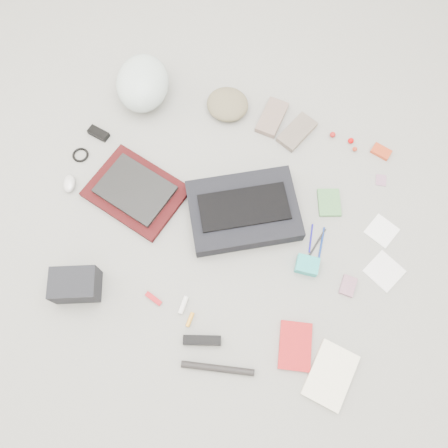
% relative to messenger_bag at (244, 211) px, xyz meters
% --- Properties ---
extents(ground_plane, '(4.00, 4.00, 0.00)m').
position_rel_messenger_bag_xyz_m(ground_plane, '(-0.07, -0.09, -0.04)').
color(ground_plane, gray).
extents(messenger_bag, '(0.57, 0.50, 0.08)m').
position_rel_messenger_bag_xyz_m(messenger_bag, '(0.00, 0.00, 0.00)').
color(messenger_bag, black).
rests_on(messenger_bag, ground_plane).
extents(bag_flap, '(0.43, 0.32, 0.01)m').
position_rel_messenger_bag_xyz_m(bag_flap, '(0.00, -0.00, 0.04)').
color(bag_flap, black).
rests_on(bag_flap, messenger_bag).
extents(laptop_sleeve, '(0.49, 0.43, 0.03)m').
position_rel_messenger_bag_xyz_m(laptop_sleeve, '(-0.50, -0.02, -0.03)').
color(laptop_sleeve, '#390B0C').
rests_on(laptop_sleeve, ground_plane).
extents(laptop, '(0.37, 0.32, 0.02)m').
position_rel_messenger_bag_xyz_m(laptop, '(-0.50, -0.02, -0.00)').
color(laptop, black).
rests_on(laptop, laptop_sleeve).
extents(bike_helmet, '(0.31, 0.36, 0.19)m').
position_rel_messenger_bag_xyz_m(bike_helmet, '(-0.63, 0.50, 0.06)').
color(bike_helmet, silver).
rests_on(bike_helmet, ground_plane).
extents(beanie, '(0.25, 0.24, 0.07)m').
position_rel_messenger_bag_xyz_m(beanie, '(-0.21, 0.53, -0.00)').
color(beanie, '#6E6449').
rests_on(beanie, ground_plane).
extents(mitten_left, '(0.13, 0.21, 0.03)m').
position_rel_messenger_bag_xyz_m(mitten_left, '(0.02, 0.52, -0.02)').
color(mitten_left, '#826A5F').
rests_on(mitten_left, ground_plane).
extents(mitten_right, '(0.18, 0.22, 0.03)m').
position_rel_messenger_bag_xyz_m(mitten_right, '(0.15, 0.47, -0.02)').
color(mitten_right, '#726459').
rests_on(mitten_right, ground_plane).
extents(power_brick, '(0.11, 0.07, 0.03)m').
position_rel_messenger_bag_xyz_m(power_brick, '(-0.77, 0.22, -0.03)').
color(power_brick, black).
rests_on(power_brick, ground_plane).
extents(cable_coil, '(0.09, 0.09, 0.01)m').
position_rel_messenger_bag_xyz_m(cable_coil, '(-0.82, 0.10, -0.03)').
color(cable_coil, black).
rests_on(cable_coil, ground_plane).
extents(mouse, '(0.08, 0.10, 0.03)m').
position_rel_messenger_bag_xyz_m(mouse, '(-0.81, -0.06, -0.02)').
color(mouse, beige).
rests_on(mouse, ground_plane).
extents(camera_bag, '(0.22, 0.18, 0.12)m').
position_rel_messenger_bag_xyz_m(camera_bag, '(-0.59, -0.50, 0.02)').
color(camera_bag, black).
rests_on(camera_bag, ground_plane).
extents(multitool, '(0.08, 0.05, 0.01)m').
position_rel_messenger_bag_xyz_m(multitool, '(-0.27, -0.47, -0.03)').
color(multitool, '#A50F16').
rests_on(multitool, ground_plane).
extents(toiletry_tube_white, '(0.03, 0.08, 0.02)m').
position_rel_messenger_bag_xyz_m(toiletry_tube_white, '(-0.14, -0.46, -0.03)').
color(toiletry_tube_white, white).
rests_on(toiletry_tube_white, ground_plane).
extents(toiletry_tube_orange, '(0.02, 0.06, 0.02)m').
position_rel_messenger_bag_xyz_m(toiletry_tube_orange, '(-0.10, -0.51, -0.03)').
color(toiletry_tube_orange, orange).
rests_on(toiletry_tube_orange, ground_plane).
extents(u_lock, '(0.16, 0.07, 0.03)m').
position_rel_messenger_bag_xyz_m(u_lock, '(-0.03, -0.58, -0.02)').
color(u_lock, black).
rests_on(u_lock, ground_plane).
extents(bike_pump, '(0.29, 0.07, 0.03)m').
position_rel_messenger_bag_xyz_m(bike_pump, '(0.06, -0.67, -0.03)').
color(bike_pump, black).
rests_on(bike_pump, ground_plane).
extents(book_red, '(0.15, 0.21, 0.02)m').
position_rel_messenger_bag_xyz_m(book_red, '(0.34, -0.51, -0.03)').
color(book_red, red).
rests_on(book_red, ground_plane).
extents(book_white, '(0.20, 0.26, 0.02)m').
position_rel_messenger_bag_xyz_m(book_white, '(0.50, -0.58, -0.03)').
color(book_white, '#F2EACD').
rests_on(book_white, ground_plane).
extents(notepad, '(0.13, 0.15, 0.02)m').
position_rel_messenger_bag_xyz_m(notepad, '(0.37, 0.15, -0.03)').
color(notepad, '#457D43').
rests_on(notepad, ground_plane).
extents(pen_blue, '(0.02, 0.13, 0.01)m').
position_rel_messenger_bag_xyz_m(pen_blue, '(0.32, -0.04, -0.04)').
color(pen_blue, '#150E92').
rests_on(pen_blue, ground_plane).
extents(pen_black, '(0.06, 0.15, 0.01)m').
position_rel_messenger_bag_xyz_m(pen_black, '(0.35, -0.05, -0.04)').
color(pen_black, black).
rests_on(pen_black, ground_plane).
extents(pen_navy, '(0.01, 0.15, 0.01)m').
position_rel_messenger_bag_xyz_m(pen_navy, '(0.37, -0.05, -0.04)').
color(pen_navy, navy).
rests_on(pen_navy, ground_plane).
extents(accordion_wallet, '(0.09, 0.08, 0.05)m').
position_rel_messenger_bag_xyz_m(accordion_wallet, '(0.32, -0.17, -0.02)').
color(accordion_wallet, '#1FA8A4').
rests_on(accordion_wallet, ground_plane).
extents(card_deck, '(0.07, 0.09, 0.02)m').
position_rel_messenger_bag_xyz_m(card_deck, '(0.51, -0.21, -0.03)').
color(card_deck, gray).
rests_on(card_deck, ground_plane).
extents(napkin_top, '(0.16, 0.16, 0.01)m').
position_rel_messenger_bag_xyz_m(napkin_top, '(0.62, 0.08, -0.04)').
color(napkin_top, white).
rests_on(napkin_top, ground_plane).
extents(napkin_bottom, '(0.18, 0.18, 0.01)m').
position_rel_messenger_bag_xyz_m(napkin_bottom, '(0.65, -0.11, -0.04)').
color(napkin_bottom, white).
rests_on(napkin_bottom, ground_plane).
extents(lollipop_a, '(0.03, 0.03, 0.03)m').
position_rel_messenger_bag_xyz_m(lollipop_a, '(0.32, 0.50, -0.03)').
color(lollipop_a, '#A51716').
rests_on(lollipop_a, ground_plane).
extents(lollipop_b, '(0.04, 0.04, 0.03)m').
position_rel_messenger_bag_xyz_m(lollipop_b, '(0.41, 0.49, -0.03)').
color(lollipop_b, '#C70002').
rests_on(lollipop_b, ground_plane).
extents(lollipop_c, '(0.02, 0.02, 0.02)m').
position_rel_messenger_bag_xyz_m(lollipop_c, '(0.44, 0.45, -0.03)').
color(lollipop_c, '#A22F1A').
rests_on(lollipop_c, ground_plane).
extents(altoids_tin, '(0.10, 0.08, 0.02)m').
position_rel_messenger_bag_xyz_m(altoids_tin, '(0.56, 0.47, -0.03)').
color(altoids_tin, '#BC3D1D').
rests_on(altoids_tin, ground_plane).
extents(stamp_sheet, '(0.05, 0.06, 0.00)m').
position_rel_messenger_bag_xyz_m(stamp_sheet, '(0.58, 0.33, -0.04)').
color(stamp_sheet, '#9F6C8C').
rests_on(stamp_sheet, ground_plane).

